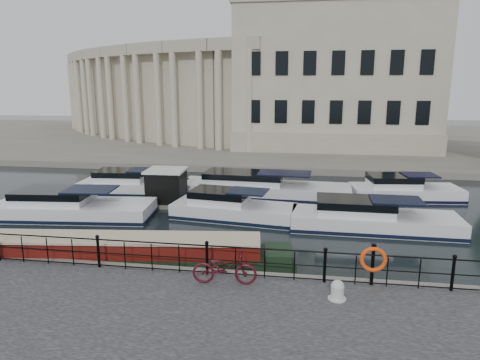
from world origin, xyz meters
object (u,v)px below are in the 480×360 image
bicycle (224,268)px  harbour_hut (167,188)px  life_ring_post (373,260)px  mooring_bollard (337,290)px  narrowboat (123,257)px

bicycle → harbour_hut: (-5.66, 11.14, -0.15)m
bicycle → life_ring_post: bearing=-87.3°
bicycle → harbour_hut: 12.49m
bicycle → mooring_bollard: size_ratio=3.42×
bicycle → mooring_bollard: 3.66m
mooring_bollard → life_ring_post: 1.73m
narrowboat → harbour_hut: size_ratio=4.25×
life_ring_post → harbour_hut: 14.85m
bicycle → mooring_bollard: bearing=-102.6°
harbour_hut → bicycle: bearing=-65.7°
bicycle → harbour_hut: harbour_hut is taller
narrowboat → mooring_bollard: bearing=-24.5°
mooring_bollard → narrowboat: bearing=162.3°
bicycle → life_ring_post: (4.80, 0.60, 0.33)m
narrowboat → harbour_hut: bearing=90.7°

